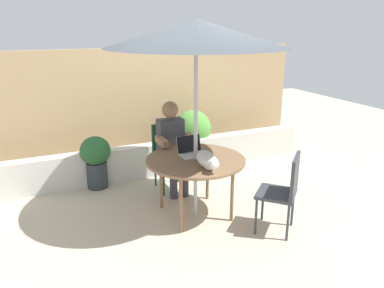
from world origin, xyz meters
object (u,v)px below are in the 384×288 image
Objects in this scene: patio_umbrella at (196,33)px; chair_empty at (285,187)px; potted_plant_near_fence at (193,133)px; laptop at (191,149)px; person_seated at (172,142)px; potted_plant_by_chair at (96,158)px; patio_table at (196,163)px; chair_occupied at (168,151)px; cat at (207,160)px.

patio_umbrella reaches higher than chair_empty.
potted_plant_near_fence is (-0.01, 2.37, -0.02)m from chair_empty.
potted_plant_near_fence is (0.68, 1.45, -0.26)m from laptop.
laptop is 1.62m from potted_plant_near_fence.
person_seated is (-0.71, 1.49, 0.17)m from chair_empty.
potted_plant_by_chair is (-0.93, 0.54, -0.27)m from person_seated.
patio_umbrella is 2.51× the size of chair_empty.
laptop is (0.02, 0.17, 0.11)m from patio_table.
potted_plant_near_fence is (0.70, 0.73, -0.02)m from chair_occupied.
potted_plant_by_chair is at bearing -167.98° from potted_plant_near_fence.
patio_umbrella is 3.05× the size of potted_plant_by_chair.
cat is at bearing -89.33° from patio_table.
cat is at bearing 147.26° from chair_empty.
patio_umbrella is 2.30m from potted_plant_by_chair.
cat reaches higher than potted_plant_by_chair.
chair_empty is 2.61m from potted_plant_by_chair.
patio_umbrella is 2.55× the size of potted_plant_near_fence.
laptop is 0.47m from cat.
potted_plant_near_fence reaches higher than patio_table.
potted_plant_by_chair is (-1.64, 2.03, -0.10)m from chair_empty.
patio_table is at bearing -113.22° from potted_plant_near_fence.
person_seated is at bearing -128.18° from potted_plant_near_fence.
patio_table is 3.70× the size of laptop.
patio_umbrella is at bearing -90.00° from person_seated.
potted_plant_by_chair is at bearing 125.95° from patio_table.
patio_table is 1.78× the size of cat.
potted_plant_by_chair is at bearing 149.76° from person_seated.
laptop is at bearing 84.50° from patio_umbrella.
chair_occupied is 1.79m from chair_empty.
chair_empty is (0.71, -1.65, 0.00)m from chair_occupied.
potted_plant_near_fence is at bearing 70.15° from cat.
person_seated is at bearing 90.00° from patio_umbrella.
laptop is 0.48× the size of cat.
laptop is 0.42× the size of potted_plant_by_chair.
laptop reaches higher than chair_occupied.
cat is at bearing -109.85° from potted_plant_near_fence.
chair_occupied is at bearing 90.17° from cat.
person_seated is at bearing 90.19° from cat.
potted_plant_near_fence is at bearing 12.02° from potted_plant_by_chair.
potted_plant_near_fence reaches higher than potted_plant_by_chair.
person_seated reaches higher than laptop.
chair_empty is at bearing -46.62° from patio_table.
potted_plant_by_chair is (-0.94, 1.10, -0.34)m from laptop.
cat is (0.00, -1.19, 0.26)m from chair_occupied.
potted_plant_by_chair is (-0.93, 1.28, -0.23)m from patio_table.
potted_plant_by_chair reaches higher than patio_table.
cat and potted_plant_near_fence have the same top height.
patio_umbrella is 3.48× the size of cat.
potted_plant_near_fence is 1.66m from potted_plant_by_chair.
potted_plant_near_fence is at bearing 51.82° from person_seated.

